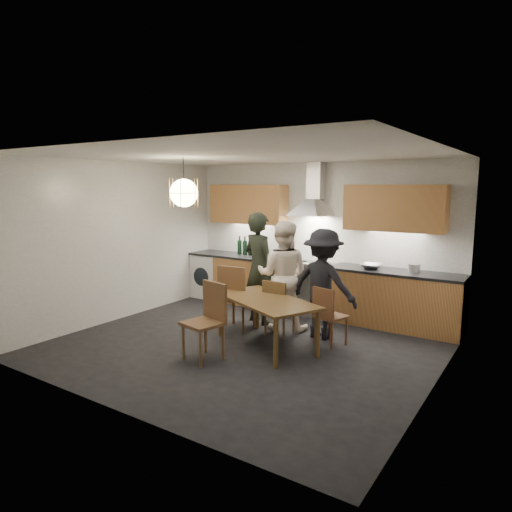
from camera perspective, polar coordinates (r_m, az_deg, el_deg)
The scene contains 17 objects.
ground at distance 6.49m, azimuth -1.27°, elevation -11.05°, with size 5.00×5.00×0.00m, color black.
room_shell at distance 6.13m, azimuth -1.33°, elevation 4.13°, with size 5.02×4.52×2.61m.
counter_run at distance 7.98m, azimuth 6.85°, elevation -3.97°, with size 5.00×0.62×0.90m.
range_stove at distance 7.98m, azimuth 6.68°, elevation -4.02°, with size 0.90×0.60×0.92m.
wall_fixtures at distance 7.90m, azimuth 7.26°, elevation 6.32°, with size 4.30×0.54×1.10m.
pendant_lamp at distance 6.66m, azimuth -9.01°, elevation 7.79°, with size 0.43×0.43×0.70m.
dining_table at distance 6.28m, azimuth 1.20°, elevation -6.08°, with size 1.77×1.38×0.67m.
chair_back_left at distance 6.96m, azimuth -2.65°, elevation -4.70°, with size 0.51×0.51×1.02m.
chair_back_mid at distance 6.71m, azimuth 2.66°, elevation -6.08°, with size 0.39×0.39×0.84m.
chair_back_right at distance 6.41m, azimuth 8.93°, elevation -6.97°, with size 0.47×0.47×0.83m.
chair_front at distance 5.90m, azimuth -5.98°, elevation -7.40°, with size 0.53×0.53×0.98m.
person_left at distance 7.32m, azimuth 0.40°, elevation -1.51°, with size 0.65×0.43×1.79m, color black.
person_mid at distance 7.00m, azimuth 3.35°, elevation -2.46°, with size 0.82×0.64×1.68m, color white.
person_right at distance 6.67m, azimuth 8.38°, elevation -3.47°, with size 1.03×0.59×1.60m, color black.
mixing_bowl at distance 7.44m, azimuth 14.18°, elevation -1.25°, with size 0.34×0.34×0.08m, color silver.
stock_pot at distance 7.31m, azimuth 19.16°, elevation -1.49°, with size 0.17×0.17×0.12m, color silver.
wine_bottles at distance 8.59m, azimuth -0.72°, elevation 1.24°, with size 0.58×0.08×0.35m.
Camera 1 is at (3.47, -5.03, 2.20)m, focal length 32.00 mm.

